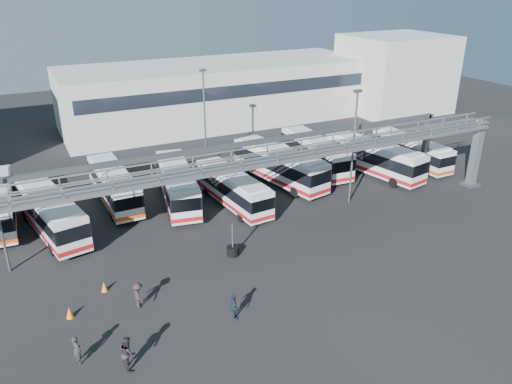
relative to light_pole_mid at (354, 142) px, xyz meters
name	(u,v)px	position (x,y,z in m)	size (l,w,h in m)	color
ground	(267,271)	(-12.00, -7.00, -5.73)	(140.00, 140.00, 0.00)	black
gantry	(231,170)	(-12.00, -1.13, -0.22)	(51.40, 5.15, 7.10)	gray
warehouse	(218,92)	(0.00, 31.00, -1.73)	(42.00, 14.00, 8.00)	#9E9E99
building_right	(395,73)	(26.00, 25.00, -0.23)	(14.00, 12.00, 11.00)	#B2B2AD
light_pole_mid	(354,142)	(0.00, 0.00, 0.00)	(0.70, 0.35, 10.21)	#4C4F54
light_pole_back	(205,113)	(-8.00, 15.00, 0.00)	(0.70, 0.35, 10.21)	#4C4F54
bus_2	(50,212)	(-24.67, 5.64, -3.88)	(4.70, 11.31, 3.35)	silver
bus_3	(114,185)	(-18.99, 9.19, -3.95)	(2.79, 10.66, 3.22)	silver
bus_4	(177,183)	(-13.89, 6.81, -3.87)	(4.46, 11.32, 3.36)	silver
bus_5	(233,188)	(-9.70, 4.00, -4.04)	(3.26, 10.23, 3.05)	silver
bus_6	(279,164)	(-3.48, 6.84, -3.79)	(4.93, 11.80, 3.49)	silver
bus_7	(316,153)	(1.72, 8.46, -3.86)	(3.18, 11.26, 3.38)	silver
bus_8	(374,157)	(6.27, 4.59, -3.84)	(4.83, 11.53, 3.42)	silver
bus_9	(411,150)	(11.63, 5.02, -4.05)	(2.65, 10.05, 3.03)	silver
pedestrian_a	(77,350)	(-25.04, -10.47, -4.87)	(0.63, 0.41, 1.72)	#212129
pedestrian_b	(128,353)	(-22.71, -12.01, -4.75)	(0.95, 0.74, 1.95)	black
pedestrian_c	(138,295)	(-20.95, -7.07, -4.87)	(1.11, 0.64, 1.71)	black
pedestrian_d	(234,307)	(-16.16, -10.74, -4.87)	(1.01, 0.42, 1.72)	#1B2731
cone_left	(70,313)	(-24.94, -6.27, -5.37)	(0.45, 0.45, 0.71)	orange
cone_right	(104,286)	(-22.55, -4.38, -5.39)	(0.43, 0.43, 0.68)	orange
tire_stack	(233,250)	(-13.23, -3.94, -5.30)	(0.90, 0.90, 2.56)	black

